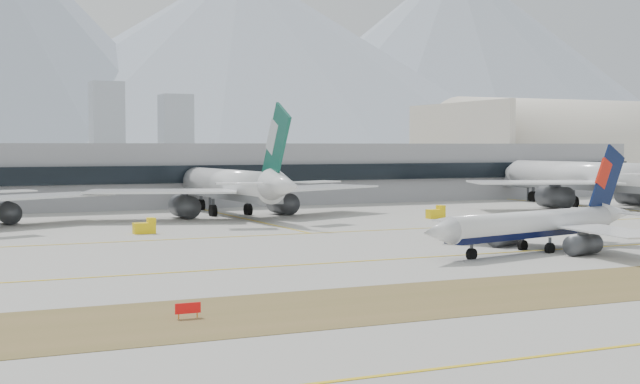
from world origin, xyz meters
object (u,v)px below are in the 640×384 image
taxiing_airliner (540,225)px  hangar (569,188)px  widebody_china_air (591,178)px  widebody_cathay (232,187)px  terminal (124,174)px

taxiing_airliner → hangar: size_ratio=0.48×
taxiing_airliner → widebody_china_air: bearing=-149.7°
widebody_cathay → widebody_china_air: size_ratio=0.90×
hangar → terminal: bearing=-172.6°
hangar → widebody_cathay: bearing=-155.3°
widebody_cathay → terminal: bearing=13.4°
taxiing_airliner → widebody_cathay: size_ratio=0.69×
widebody_cathay → taxiing_airliner: bearing=-168.5°
widebody_china_air → hangar: size_ratio=0.78×
taxiing_airliner → terminal: (-31.42, 120.34, 3.92)m
terminal → taxiing_airliner: bearing=-75.4°
taxiing_airliner → hangar: (123.14, 140.50, -3.45)m
taxiing_airliner → widebody_china_air: size_ratio=0.62×
hangar → taxiing_airliner: bearing=-131.2°
widebody_cathay → widebody_china_air: bearing=-98.2°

